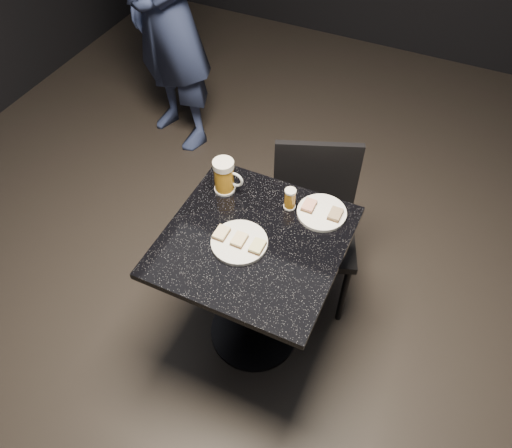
{
  "coord_description": "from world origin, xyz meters",
  "views": [
    {
      "loc": [
        0.53,
        -1.12,
        2.28
      ],
      "look_at": [
        0.0,
        0.02,
        0.82
      ],
      "focal_mm": 35.0,
      "sensor_mm": 36.0,
      "label": 1
    }
  ],
  "objects_px": {
    "beer_mug": "(225,176)",
    "beer_tumbler": "(290,199)",
    "plate_small": "(322,213)",
    "plate_large": "(239,242)",
    "chair": "(313,219)",
    "table": "(254,274)",
    "patron": "(167,11)"
  },
  "relations": [
    {
      "from": "table",
      "to": "beer_tumbler",
      "type": "bearing_deg",
      "value": 74.52
    },
    {
      "from": "patron",
      "to": "beer_mug",
      "type": "height_order",
      "value": "patron"
    },
    {
      "from": "chair",
      "to": "beer_mug",
      "type": "bearing_deg",
      "value": -147.83
    },
    {
      "from": "plate_small",
      "to": "chair",
      "type": "bearing_deg",
      "value": 114.56
    },
    {
      "from": "plate_small",
      "to": "chair",
      "type": "distance_m",
      "value": 0.32
    },
    {
      "from": "plate_small",
      "to": "chair",
      "type": "height_order",
      "value": "chair"
    },
    {
      "from": "plate_small",
      "to": "chair",
      "type": "relative_size",
      "value": 0.24
    },
    {
      "from": "beer_mug",
      "to": "beer_tumbler",
      "type": "relative_size",
      "value": 1.61
    },
    {
      "from": "beer_mug",
      "to": "beer_tumbler",
      "type": "bearing_deg",
      "value": 4.5
    },
    {
      "from": "plate_large",
      "to": "table",
      "type": "bearing_deg",
      "value": 46.35
    },
    {
      "from": "plate_small",
      "to": "beer_tumbler",
      "type": "height_order",
      "value": "beer_tumbler"
    },
    {
      "from": "plate_large",
      "to": "beer_mug",
      "type": "bearing_deg",
      "value": 127.61
    },
    {
      "from": "chair",
      "to": "plate_small",
      "type": "bearing_deg",
      "value": -65.44
    },
    {
      "from": "plate_large",
      "to": "beer_mug",
      "type": "relative_size",
      "value": 1.42
    },
    {
      "from": "table",
      "to": "plate_large",
      "type": "bearing_deg",
      "value": -133.65
    },
    {
      "from": "plate_small",
      "to": "plate_large",
      "type": "bearing_deg",
      "value": -129.96
    },
    {
      "from": "beer_tumbler",
      "to": "chair",
      "type": "distance_m",
      "value": 0.36
    },
    {
      "from": "table",
      "to": "chair",
      "type": "relative_size",
      "value": 0.87
    },
    {
      "from": "table",
      "to": "chair",
      "type": "xyz_separation_m",
      "value": [
        0.12,
        0.41,
        -0.01
      ]
    },
    {
      "from": "patron",
      "to": "beer_mug",
      "type": "distance_m",
      "value": 1.38
    },
    {
      "from": "patron",
      "to": "beer_mug",
      "type": "relative_size",
      "value": 11.33
    },
    {
      "from": "plate_small",
      "to": "patron",
      "type": "distance_m",
      "value": 1.66
    },
    {
      "from": "plate_large",
      "to": "beer_tumbler",
      "type": "height_order",
      "value": "beer_tumbler"
    },
    {
      "from": "plate_small",
      "to": "beer_mug",
      "type": "xyz_separation_m",
      "value": [
        -0.42,
        -0.04,
        0.07
      ]
    },
    {
      "from": "table",
      "to": "chair",
      "type": "height_order",
      "value": "chair"
    },
    {
      "from": "beer_mug",
      "to": "chair",
      "type": "height_order",
      "value": "beer_mug"
    },
    {
      "from": "beer_tumbler",
      "to": "table",
      "type": "bearing_deg",
      "value": -105.48
    },
    {
      "from": "patron",
      "to": "table",
      "type": "bearing_deg",
      "value": -27.72
    },
    {
      "from": "plate_large",
      "to": "plate_small",
      "type": "bearing_deg",
      "value": 50.04
    },
    {
      "from": "patron",
      "to": "beer_mug",
      "type": "xyz_separation_m",
      "value": [
        0.91,
        -1.03,
        -0.07
      ]
    },
    {
      "from": "plate_large",
      "to": "table",
      "type": "height_order",
      "value": "plate_large"
    },
    {
      "from": "patron",
      "to": "chair",
      "type": "relative_size",
      "value": 2.07
    }
  ]
}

